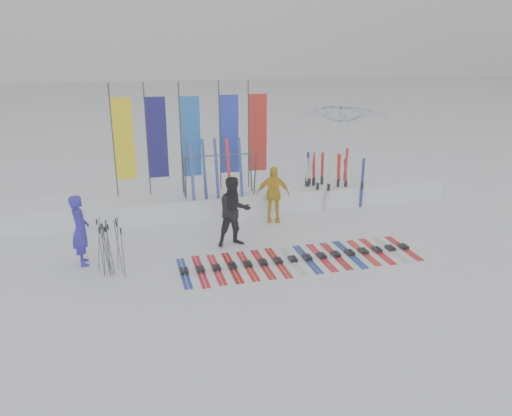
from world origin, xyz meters
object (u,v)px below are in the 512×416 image
object	(u,v)px
person_yellow	(273,194)
person_blue	(80,230)
ski_row	(300,259)
ski_rack	(219,169)
person_black	(234,212)
tent_canopy	(342,146)

from	to	relation	value
person_yellow	person_blue	bearing A→B (deg)	-149.95
ski_row	ski_rack	xyz separation A→B (m)	(-1.16, 3.68, 1.35)
ski_rack	person_yellow	bearing A→B (deg)	-35.20
person_black	ski_rack	bearing A→B (deg)	81.25
person_yellow	tent_canopy	xyz separation A→B (m)	(3.25, 2.67, 0.68)
person_black	person_yellow	world-z (taller)	person_black
ski_row	person_black	bearing A→B (deg)	134.38
tent_canopy	ski_row	world-z (taller)	tent_canopy
person_blue	tent_canopy	bearing A→B (deg)	-71.73
person_blue	tent_canopy	world-z (taller)	tent_canopy
tent_canopy	ski_row	bearing A→B (deg)	-122.33
ski_rack	tent_canopy	bearing A→B (deg)	20.65
tent_canopy	ski_row	size ratio (longest dim) A/B	0.59
person_yellow	ski_rack	distance (m)	1.73
person_blue	person_black	xyz separation A→B (m)	(3.58, 0.19, 0.06)
person_black	person_yellow	bearing A→B (deg)	39.05
person_blue	person_black	distance (m)	3.59
ski_row	person_yellow	bearing A→B (deg)	86.32
person_black	ski_rack	world-z (taller)	ski_rack
person_yellow	tent_canopy	size ratio (longest dim) A/B	0.49
person_yellow	tent_canopy	world-z (taller)	tent_canopy
person_blue	ski_rack	size ratio (longest dim) A/B	0.81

